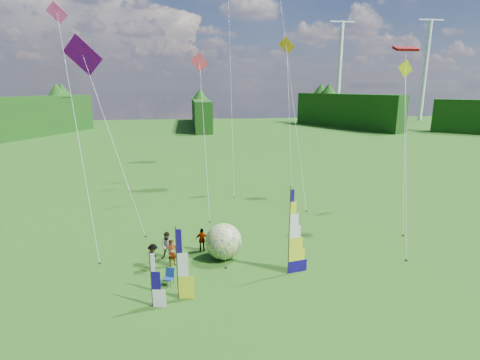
{
  "coord_description": "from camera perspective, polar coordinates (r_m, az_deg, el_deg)",
  "views": [
    {
      "loc": [
        -3.9,
        -16.4,
        10.7
      ],
      "look_at": [
        -1.0,
        4.0,
        5.5
      ],
      "focal_mm": 28.0,
      "sensor_mm": 36.0,
      "label": 1
    }
  ],
  "objects": [
    {
      "name": "ground",
      "position": [
        19.97,
        4.7,
        -18.29
      ],
      "size": [
        220.0,
        220.0,
        0.0
      ],
      "primitive_type": "plane",
      "color": "#35591D",
      "rests_on": "ground"
    },
    {
      "name": "treeline_ring",
      "position": [
        18.14,
        4.95,
        -7.56
      ],
      "size": [
        210.0,
        210.0,
        8.0
      ],
      "primitive_type": null,
      "color": "#1B390F",
      "rests_on": "ground"
    },
    {
      "name": "turbine_left",
      "position": [
        133.75,
        26.36,
        14.58
      ],
      "size": [
        8.0,
        1.2,
        30.0
      ],
      "primitive_type": null,
      "color": "silver",
      "rests_on": "ground"
    },
    {
      "name": "turbine_right",
      "position": [
        128.18,
        14.9,
        15.62
      ],
      "size": [
        8.0,
        1.2,
        30.0
      ],
      "primitive_type": null,
      "color": "silver",
      "rests_on": "ground"
    },
    {
      "name": "feather_banner_main",
      "position": [
        21.72,
        7.52,
        -7.97
      ],
      "size": [
        1.38,
        0.35,
        5.13
      ],
      "primitive_type": null,
      "rotation": [
        0.0,
        0.0,
        0.18
      ],
      "color": "#130862",
      "rests_on": "ground"
    },
    {
      "name": "side_banner_left",
      "position": [
        19.62,
        -9.57,
        -12.62
      ],
      "size": [
        1.06,
        0.27,
        3.85
      ],
      "primitive_type": null,
      "rotation": [
        0.0,
        0.0,
        -0.16
      ],
      "color": "#CBDE1D",
      "rests_on": "ground"
    },
    {
      "name": "side_banner_far",
      "position": [
        19.43,
        -13.37,
        -14.68
      ],
      "size": [
        0.87,
        0.27,
        2.9
      ],
      "primitive_type": null,
      "rotation": [
        0.0,
        0.0,
        -0.2
      ],
      "color": "white",
      "rests_on": "ground"
    },
    {
      "name": "bol_inflatable",
      "position": [
        23.97,
        -2.53,
        -9.32
      ],
      "size": [
        2.94,
        2.94,
        2.31
      ],
      "primitive_type": "sphere",
      "rotation": [
        0.0,
        0.0,
        -0.34
      ],
      "color": "navy",
      "rests_on": "ground"
    },
    {
      "name": "spectator_a",
      "position": [
        23.55,
        -10.28,
        -10.84
      ],
      "size": [
        0.73,
        0.68,
        1.67
      ],
      "primitive_type": "imported",
      "rotation": [
        0.0,
        0.0,
        0.62
      ],
      "color": "#66594C",
      "rests_on": "ground"
    },
    {
      "name": "spectator_b",
      "position": [
        24.43,
        -10.95,
        -9.78
      ],
      "size": [
        0.91,
        0.52,
        1.79
      ],
      "primitive_type": "imported",
      "rotation": [
        0.0,
        0.0,
        -0.11
      ],
      "color": "#66594C",
      "rests_on": "ground"
    },
    {
      "name": "spectator_c",
      "position": [
        23.31,
        -13.09,
        -11.34
      ],
      "size": [
        0.55,
        1.09,
        1.62
      ],
      "primitive_type": "imported",
      "rotation": [
        0.0,
        0.0,
        1.41
      ],
      "color": "#66594C",
      "rests_on": "ground"
    },
    {
      "name": "spectator_d",
      "position": [
        25.22,
        -5.78,
        -9.05
      ],
      "size": [
        0.97,
        0.51,
        1.58
      ],
      "primitive_type": "imported",
      "rotation": [
        0.0,
        0.0,
        3.0
      ],
      "color": "#66594C",
      "rests_on": "ground"
    },
    {
      "name": "camp_chair",
      "position": [
        21.6,
        -10.85,
        -14.37
      ],
      "size": [
        0.71,
        0.71,
        0.95
      ],
      "primitive_type": null,
      "rotation": [
        0.0,
        0.0,
        -0.39
      ],
      "color": "navy",
      "rests_on": "ground"
    },
    {
      "name": "kite_whale",
      "position": [
        38.01,
        7.77,
        15.68
      ],
      "size": [
        10.25,
        16.7,
        23.59
      ],
      "primitive_type": null,
      "rotation": [
        0.0,
        0.0,
        0.43
      ],
      "color": "black",
      "rests_on": "ground"
    },
    {
      "name": "kite_rainbow_delta",
      "position": [
        29.73,
        -18.97,
        7.83
      ],
      "size": [
        12.13,
        13.06,
        15.63
      ],
      "primitive_type": null,
      "rotation": [
        0.0,
        0.0,
        -0.24
      ],
      "color": "red",
      "rests_on": "ground"
    },
    {
      "name": "kite_parafoil",
      "position": [
        28.19,
        24.14,
        6.61
      ],
      "size": [
        8.38,
        12.15,
        15.19
      ],
      "primitive_type": null,
      "rotation": [
        0.0,
        0.0,
        -0.16
      ],
      "color": "#B10000",
      "rests_on": "ground"
    },
    {
      "name": "small_kite_red",
      "position": [
        32.51,
        -5.47,
        7.77
      ],
      "size": [
        6.35,
        10.91,
        14.24
      ],
      "primitive_type": null,
      "rotation": [
        0.0,
        0.0,
        0.33
      ],
      "color": "#C92F43",
      "rests_on": "ground"
    },
    {
      "name": "small_kite_orange",
      "position": [
        36.06,
        7.6,
        9.74
      ],
      "size": [
        6.18,
        11.42,
        16.0
      ],
      "primitive_type": null,
      "rotation": [
        0.0,
        0.0,
        -0.22
      ],
      "color": "orange",
      "rests_on": "ground"
    },
    {
      "name": "small_kite_yellow",
      "position": [
        32.83,
        23.88,
        5.99
      ],
      "size": [
        7.66,
        11.32,
        13.44
      ],
      "primitive_type": null,
      "rotation": [
        0.0,
        0.0,
        0.15
      ],
      "color": "yellow",
      "rests_on": "ground"
    },
    {
      "name": "small_kite_pink",
      "position": [
        25.88,
        -23.59,
        7.45
      ],
      "size": [
        4.83,
        7.62,
        16.4
      ],
      "primitive_type": null,
      "rotation": [
        0.0,
        0.0,
        -0.02
      ],
      "color": "#FE3797",
      "rests_on": "ground"
    },
    {
      "name": "small_kite_green",
      "position": [
        39.71,
        -1.39,
        14.77
      ],
      "size": [
        3.72,
        11.19,
        22.25
      ],
      "primitive_type": null,
      "rotation": [
        0.0,
        0.0,
        0.08
      ],
      "color": "#1FCE12",
      "rests_on": "ground"
    }
  ]
}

